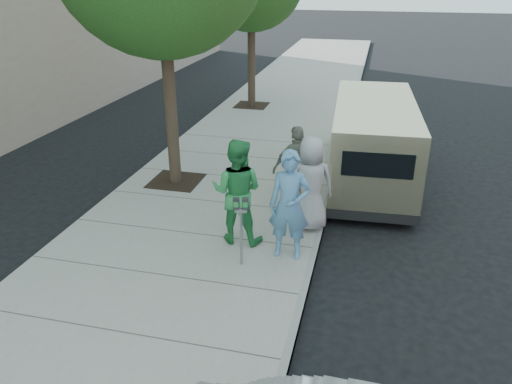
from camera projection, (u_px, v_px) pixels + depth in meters
ground at (241, 246)px, 9.67m from camera, size 120.00×120.00×0.00m
sidewalk at (192, 236)px, 9.85m from camera, size 5.00×60.00×0.15m
curb_face at (315, 251)px, 9.32m from camera, size 0.12×60.00×0.16m
parking_meter at (241, 217)px, 8.42m from camera, size 0.28×0.14×1.28m
van at (373, 141)px, 12.12m from camera, size 2.11×5.57×2.03m
person_officer at (290, 205)px, 8.67m from camera, size 0.74×0.49×1.99m
person_green_shirt at (237, 191)px, 9.18m from camera, size 0.99×0.78×2.02m
person_gray_shirt at (310, 184)px, 9.66m from camera, size 1.07×0.87×1.89m
person_striped_polo at (297, 168)px, 10.49m from camera, size 1.16×0.89×1.84m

